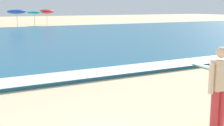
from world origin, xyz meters
TOP-DOWN VIEW (x-y plane):
  - surf_foam at (0.00, 5.54)m, footprint 120.00×1.39m
  - beach_umbrella_6 at (6.25, 34.38)m, footprint 2.29×2.33m
  - beach_umbrella_7 at (8.75, 35.74)m, footprint 1.85×1.87m
  - beach_umbrella_8 at (10.74, 36.80)m, footprint 1.96×1.97m

SIDE VIEW (x-z plane):
  - surf_foam at x=0.00m, z-range 0.14..0.15m
  - beach_umbrella_7 at x=8.75m, z-range 0.76..2.79m
  - beach_umbrella_8 at x=10.74m, z-range 0.79..2.99m
  - beach_umbrella_6 at x=6.25m, z-range 0.77..3.05m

